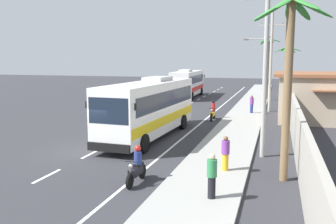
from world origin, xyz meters
The scene contains 16 objects.
ground_plane centered at (0.00, 0.00, 0.00)m, with size 160.00×160.00×0.00m, color #303035.
sidewalk_kerb centered at (6.80, 10.00, 0.07)m, with size 3.20×90.00×0.14m, color #999993.
lane_markings centered at (2.37, 14.45, 0.00)m, with size 3.91×71.00×0.01m.
boundary_wall centered at (10.60, 14.00, 1.23)m, with size 0.24×60.00×2.46m, color #9E998E.
coach_bus_foreground centered at (1.62, 4.71, 2.01)m, with size 3.24×11.38×3.87m.
coach_bus_far_lane centered at (-1.89, 29.29, 1.94)m, with size 3.12×11.01×3.72m.
motorcycle_beside_bus centered at (4.08, -3.90, 0.64)m, with size 0.56×1.96×1.55m.
motorcycle_trailing centered at (4.40, 12.55, 0.67)m, with size 0.56×1.96×1.66m.
pedestrian_near_kerb centered at (7.40, -1.58, 0.95)m, with size 0.36×0.36×1.56m.
pedestrian_midwalk centered at (7.27, 16.57, 0.98)m, with size 0.36×0.36×1.62m.
pedestrian_far_walk centered at (7.39, -5.01, 1.00)m, with size 0.36×0.36×1.64m.
utility_pole_nearest centered at (8.86, 1.74, 4.68)m, with size 2.10×0.24×8.93m.
utility_pole_mid centered at (8.67, 18.89, 5.02)m, with size 3.75×0.24×9.37m.
palm_nearest centered at (10.50, 32.44, 4.60)m, with size 3.49×3.32×6.81m.
palm_second centered at (8.19, 28.93, 5.01)m, with size 2.66×2.90×7.76m.
palm_third centered at (9.88, -1.82, 5.28)m, with size 3.19×3.37×7.66m.
Camera 1 is at (9.50, -17.38, 5.08)m, focal length 38.98 mm.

